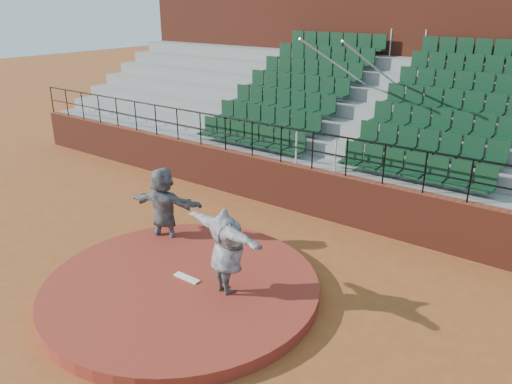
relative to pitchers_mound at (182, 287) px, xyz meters
The scene contains 9 objects.
ground 0.12m from the pitchers_mound, ahead, with size 90.00×90.00×0.00m, color #954B21.
pitchers_mound is the anchor object (origin of this frame).
pitching_rubber 0.21m from the pitchers_mound, 90.00° to the left, with size 0.60×0.15×0.03m, color white.
boundary_wall 5.03m from the pitchers_mound, 90.00° to the left, with size 24.00×0.30×1.30m, color maroon.
wall_railing 5.35m from the pitchers_mound, 90.00° to the left, with size 24.04×0.05×1.03m.
seating_deck 8.74m from the pitchers_mound, 90.00° to the left, with size 24.00×5.97×4.63m.
press_box_facade 13.06m from the pitchers_mound, 90.00° to the left, with size 24.00×3.00×7.10m, color maroon.
pitcher 1.41m from the pitchers_mound, 16.87° to the left, with size 2.14×0.58×1.74m, color black.
fielder 2.40m from the pitchers_mound, 144.16° to the left, with size 1.80×0.57×1.95m, color black.
Camera 1 is at (6.37, -6.05, 5.52)m, focal length 35.00 mm.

